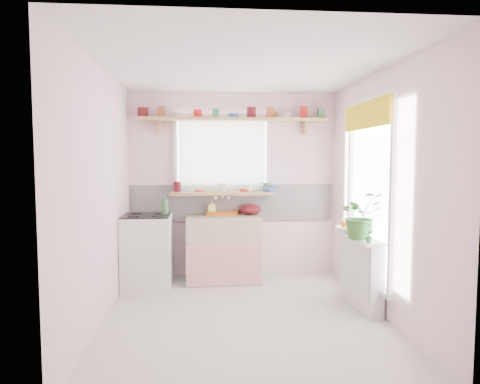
{
  "coord_description": "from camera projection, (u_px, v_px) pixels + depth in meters",
  "views": [
    {
      "loc": [
        -0.4,
        -4.23,
        1.6
      ],
      "look_at": [
        0.01,
        0.55,
        1.23
      ],
      "focal_mm": 32.0,
      "sensor_mm": 36.0,
      "label": 1
    }
  ],
  "objects": [
    {
      "name": "room",
      "position": [
        292.0,
        178.0,
        5.16
      ],
      "size": [
        3.2,
        3.2,
        3.2
      ],
      "color": "beige",
      "rests_on": "ground"
    },
    {
      "name": "sink_unit",
      "position": [
        223.0,
        248.0,
        5.6
      ],
      "size": [
        0.95,
        0.65,
        1.11
      ],
      "color": "white",
      "rests_on": "ground"
    },
    {
      "name": "cooker",
      "position": [
        147.0,
        251.0,
        5.27
      ],
      "size": [
        0.58,
        0.58,
        0.93
      ],
      "color": "white",
      "rests_on": "ground"
    },
    {
      "name": "radiator_ledge",
      "position": [
        361.0,
        270.0,
        4.64
      ],
      "size": [
        0.22,
        0.95,
        0.78
      ],
      "color": "white",
      "rests_on": "ground"
    },
    {
      "name": "windowsill",
      "position": [
        222.0,
        193.0,
        5.73
      ],
      "size": [
        1.4,
        0.22,
        0.04
      ],
      "primitive_type": "cube",
      "color": "tan",
      "rests_on": "room"
    },
    {
      "name": "pine_shelf",
      "position": [
        234.0,
        119.0,
        5.65
      ],
      "size": [
        2.52,
        0.24,
        0.04
      ],
      "primitive_type": "cube",
      "color": "tan",
      "rests_on": "room"
    },
    {
      "name": "shelf_crockery",
      "position": [
        234.0,
        114.0,
        5.65
      ],
      "size": [
        2.47,
        0.11,
        0.12
      ],
      "color": "#590F14",
      "rests_on": "pine_shelf"
    },
    {
      "name": "sill_crockery",
      "position": [
        222.0,
        187.0,
        5.72
      ],
      "size": [
        1.35,
        0.11,
        0.12
      ],
      "color": "#590F14",
      "rests_on": "windowsill"
    },
    {
      "name": "dish_tray",
      "position": [
        223.0,
        213.0,
        5.77
      ],
      "size": [
        0.46,
        0.39,
        0.04
      ],
      "primitive_type": "cube",
      "rotation": [
        0.0,
        0.0,
        -0.28
      ],
      "color": "orange",
      "rests_on": "sink_unit"
    },
    {
      "name": "colander",
      "position": [
        250.0,
        209.0,
        5.77
      ],
      "size": [
        0.36,
        0.36,
        0.14
      ],
      "primitive_type": "ellipsoid",
      "rotation": [
        0.0,
        0.0,
        -0.16
      ],
      "color": "#5C0F16",
      "rests_on": "sink_unit"
    },
    {
      "name": "jade_plant",
      "position": [
        360.0,
        215.0,
        4.41
      ],
      "size": [
        0.51,
        0.47,
        0.49
      ],
      "primitive_type": "imported",
      "rotation": [
        0.0,
        0.0,
        0.22
      ],
      "color": "#38702C",
      "rests_on": "radiator_ledge"
    },
    {
      "name": "fruit_bowl",
      "position": [
        349.0,
        230.0,
        4.74
      ],
      "size": [
        0.31,
        0.31,
        0.07
      ],
      "primitive_type": "imported",
      "rotation": [
        0.0,
        0.0,
        0.04
      ],
      "color": "white",
      "rests_on": "radiator_ledge"
    },
    {
      "name": "herb_pot",
      "position": [
        369.0,
        232.0,
        4.2
      ],
      "size": [
        0.13,
        0.11,
        0.21
      ],
      "primitive_type": "imported",
      "rotation": [
        0.0,
        0.0,
        0.39
      ],
      "color": "#2B6D2D",
      "rests_on": "radiator_ledge"
    },
    {
      "name": "soap_bottle_sink",
      "position": [
        211.0,
        207.0,
        5.75
      ],
      "size": [
        0.11,
        0.11,
        0.2
      ],
      "primitive_type": "imported",
      "rotation": [
        0.0,
        0.0,
        0.2
      ],
      "color": "#EEEE6A",
      "rests_on": "sink_unit"
    },
    {
      "name": "sill_cup",
      "position": [
        249.0,
        188.0,
        5.73
      ],
      "size": [
        0.12,
        0.12,
        0.09
      ],
      "primitive_type": "imported",
      "rotation": [
        0.0,
        0.0,
        0.02
      ],
      "color": "white",
      "rests_on": "windowsill"
    },
    {
      "name": "sill_bowl",
      "position": [
        269.0,
        189.0,
        5.72
      ],
      "size": [
        0.19,
        0.19,
        0.06
      ],
      "primitive_type": "imported",
      "rotation": [
        0.0,
        0.0,
        -0.01
      ],
      "color": "#3861B8",
      "rests_on": "windowsill"
    },
    {
      "name": "shelf_vase",
      "position": [
        272.0,
        113.0,
        5.75
      ],
      "size": [
        0.18,
        0.18,
        0.15
      ],
      "primitive_type": "imported",
      "rotation": [
        0.0,
        0.0,
        0.28
      ],
      "color": "#92592C",
      "rests_on": "pine_shelf"
    },
    {
      "name": "cooker_bottle",
      "position": [
        165.0,
        205.0,
        5.26
      ],
      "size": [
        0.1,
        0.1,
        0.25
      ],
      "primitive_type": "imported",
      "rotation": [
        0.0,
        0.0,
        0.04
      ],
      "color": "#38713F",
      "rests_on": "cooker"
    },
    {
      "name": "fruit",
      "position": [
        350.0,
        225.0,
        4.75
      ],
      "size": [
        0.2,
        0.14,
        0.1
      ],
      "color": "orange",
      "rests_on": "fruit_bowl"
    }
  ]
}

